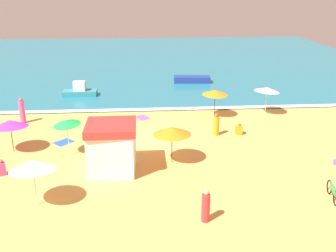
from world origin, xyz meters
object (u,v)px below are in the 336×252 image
beachgoer_4 (206,207)px  beachgoer_7 (239,130)px  beach_umbrella_4 (215,93)px  parked_bicycle (333,192)px  beachgoer_6 (2,168)px  beach_umbrella_1 (32,165)px  small_boat_1 (192,79)px  beachgoer_1 (216,125)px  beachgoer_5 (22,111)px  small_boat_0 (80,91)px  beach_umbrella_3 (67,122)px  beach_umbrella_0 (267,89)px  lifeguard_cabana (112,147)px  beach_umbrella_2 (172,131)px  beach_umbrella_5 (10,124)px

beachgoer_4 → beachgoer_7: beachgoer_4 is taller
beach_umbrella_4 → parked_bicycle: beach_umbrella_4 is taller
beachgoer_4 → beachgoer_6: beachgoer_4 is taller
beach_umbrella_1 → small_boat_1: bearing=65.7°
beachgoer_4 → beachgoer_6: size_ratio=1.66×
beachgoer_4 → beachgoer_1: bearing=76.7°
beachgoer_5 → small_boat_0: (3.24, 6.93, -0.38)m
beach_umbrella_3 → small_boat_1: 19.95m
beachgoer_4 → small_boat_0: 22.20m
beach_umbrella_0 → beach_umbrella_1: 19.29m
lifeguard_cabana → beach_umbrella_3: 3.66m
beach_umbrella_3 → lifeguard_cabana: bearing=-39.7°
lifeguard_cabana → small_boat_1: size_ratio=0.73×
beachgoer_1 → beach_umbrella_1: bearing=-140.7°
parked_bicycle → beachgoer_4: (-6.44, -1.42, 0.33)m
beach_umbrella_0 → beach_umbrella_4: bearing=-175.7°
beach_umbrella_2 → beachgoer_4: 6.28m
lifeguard_cabana → beach_umbrella_2: size_ratio=0.98×
beachgoer_5 → small_boat_0: 7.66m
parked_bicycle → beachgoer_5: bearing=145.7°
beach_umbrella_4 → beach_umbrella_0: bearing=4.3°
beach_umbrella_3 → beachgoer_1: 9.96m
lifeguard_cabana → small_boat_0: size_ratio=0.90×
parked_bicycle → beachgoer_6: bearing=167.4°
beach_umbrella_0 → beachgoer_7: (-3.12, -4.07, -1.72)m
beach_umbrella_0 → small_boat_0: (-15.38, 6.36, -1.54)m
beach_umbrella_1 → parked_bicycle: size_ratio=1.35×
beach_umbrella_5 → beachgoer_1: 13.25m
beach_umbrella_0 → beach_umbrella_3: size_ratio=1.04×
beachgoer_7 → beachgoer_5: bearing=167.3°
beach_umbrella_2 → beachgoer_4: bearing=-80.9°
small_boat_0 → small_boat_1: bearing=21.3°
beach_umbrella_4 → small_boat_0: size_ratio=0.90×
beach_umbrella_5 → beach_umbrella_0: bearing=18.1°
beach_umbrella_1 → beach_umbrella_2: (6.72, 4.18, -0.11)m
beachgoer_7 → parked_bicycle: bearing=-74.4°
beach_umbrella_4 → beachgoer_1: size_ratio=1.76×
beachgoer_1 → small_boat_0: 14.93m
beach_umbrella_1 → beachgoer_5: bearing=107.9°
beach_umbrella_0 → beachgoer_4: bearing=-116.6°
beachgoer_1 → beachgoer_5: size_ratio=0.81×
beach_umbrella_0 → beachgoer_1: bearing=-139.1°
beach_umbrella_1 → beachgoer_6: (-2.64, 3.27, -1.66)m
lifeguard_cabana → beachgoer_1: lifeguard_cabana is taller
beach_umbrella_0 → small_boat_1: (-4.44, 10.62, -1.64)m
beach_umbrella_3 → beach_umbrella_4: 11.93m
beach_umbrella_1 → beachgoer_7: (11.70, 8.28, -1.72)m
beach_umbrella_4 → beachgoer_4: beach_umbrella_4 is taller
beach_umbrella_0 → beach_umbrella_5: bearing=-161.9°
beach_umbrella_1 → beach_umbrella_2: beach_umbrella_1 is taller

